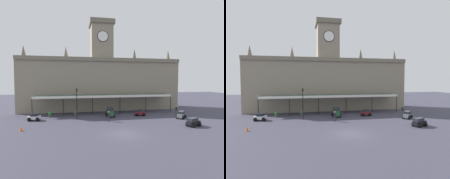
% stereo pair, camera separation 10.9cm
% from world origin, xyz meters
% --- Properties ---
extents(ground_plane, '(140.00, 140.00, 0.00)m').
position_xyz_m(ground_plane, '(0.00, 0.00, 0.00)').
color(ground_plane, '#3E3D4D').
extents(station_building, '(35.62, 6.75, 20.25)m').
position_xyz_m(station_building, '(0.00, 20.23, 6.61)').
color(station_building, gray).
rests_on(station_building, ground).
extents(entrance_canopy, '(27.83, 3.26, 3.87)m').
position_xyz_m(entrance_canopy, '(0.00, 14.63, 3.72)').
color(entrance_canopy, '#38564C').
rests_on(entrance_canopy, ground).
extents(car_grey_estate, '(2.38, 2.37, 1.27)m').
position_xyz_m(car_grey_estate, '(12.48, 7.13, 0.56)').
color(car_grey_estate, slate).
rests_on(car_grey_estate, ground).
extents(car_maroon_sedan, '(2.13, 1.65, 1.19)m').
position_xyz_m(car_maroon_sedan, '(6.09, 10.83, 0.50)').
color(car_maroon_sedan, maroon).
rests_on(car_maroon_sedan, ground).
extents(car_black_estate, '(2.42, 2.04, 1.27)m').
position_xyz_m(car_black_estate, '(10.99, 1.63, 0.56)').
color(car_black_estate, black).
rests_on(car_black_estate, ground).
extents(car_white_sedan, '(2.11, 1.62, 1.19)m').
position_xyz_m(car_white_sedan, '(-12.88, 10.33, 0.50)').
color(car_white_sedan, silver).
rests_on(car_white_sedan, ground).
extents(car_green_van, '(1.61, 2.41, 1.77)m').
position_xyz_m(car_green_van, '(0.28, 10.90, 0.81)').
color(car_green_van, '#1E512D').
rests_on(car_green_van, ground).
extents(pedestrian_crossing_forecourt, '(0.39, 0.34, 1.67)m').
position_xyz_m(pedestrian_crossing_forecourt, '(-0.64, 7.32, 0.91)').
color(pedestrian_crossing_forecourt, '#3F384C').
rests_on(pedestrian_crossing_forecourt, ground).
extents(pedestrian_beside_cars, '(0.34, 0.39, 1.67)m').
position_xyz_m(pedestrian_beside_cars, '(13.73, 10.78, 0.91)').
color(pedestrian_beside_cars, brown).
rests_on(pedestrian_beside_cars, ground).
extents(victorian_lamppost, '(0.30, 0.30, 5.45)m').
position_xyz_m(victorian_lamppost, '(-5.79, 10.39, 3.35)').
color(victorian_lamppost, black).
rests_on(victorian_lamppost, ground).
extents(traffic_cone, '(0.40, 0.40, 0.59)m').
position_xyz_m(traffic_cone, '(-13.24, 3.98, 0.30)').
color(traffic_cone, orange).
rests_on(traffic_cone, ground).
extents(planter_by_canopy, '(0.60, 0.60, 0.96)m').
position_xyz_m(planter_by_canopy, '(-10.60, 12.78, 0.49)').
color(planter_by_canopy, '#47423D').
rests_on(planter_by_canopy, ground).
extents(planter_forecourt_centre, '(0.60, 0.60, 0.96)m').
position_xyz_m(planter_forecourt_centre, '(-6.09, 12.91, 0.49)').
color(planter_forecourt_centre, '#47423D').
rests_on(planter_forecourt_centre, ground).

